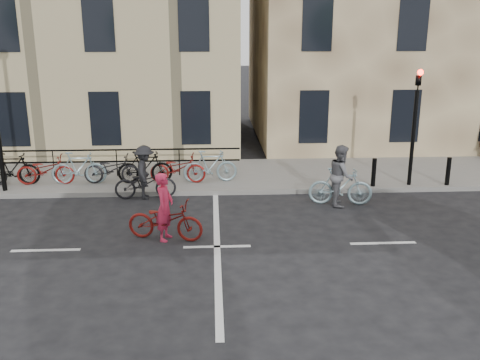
{
  "coord_description": "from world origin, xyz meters",
  "views": [
    {
      "loc": [
        -0.08,
        -11.74,
        5.04
      ],
      "look_at": [
        0.65,
        1.88,
        1.1
      ],
      "focal_mm": 40.0,
      "sensor_mm": 36.0,
      "label": 1
    }
  ],
  "objects_px": {
    "cyclist_grey": "(341,181)",
    "cyclist_dark": "(145,178)",
    "cyclist_pink": "(165,217)"
  },
  "relations": [
    {
      "from": "cyclist_pink",
      "to": "cyclist_dark",
      "type": "relative_size",
      "value": 1.06
    },
    {
      "from": "cyclist_grey",
      "to": "cyclist_dark",
      "type": "height_order",
      "value": "cyclist_grey"
    },
    {
      "from": "cyclist_pink",
      "to": "cyclist_dark",
      "type": "xyz_separation_m",
      "value": [
        -0.86,
        3.31,
        0.06
      ]
    },
    {
      "from": "cyclist_grey",
      "to": "cyclist_pink",
      "type": "bearing_deg",
      "value": 124.4
    },
    {
      "from": "cyclist_pink",
      "to": "cyclist_dark",
      "type": "height_order",
      "value": "cyclist_pink"
    },
    {
      "from": "cyclist_pink",
      "to": "cyclist_dark",
      "type": "distance_m",
      "value": 3.42
    },
    {
      "from": "cyclist_grey",
      "to": "cyclist_dark",
      "type": "relative_size",
      "value": 1.01
    },
    {
      "from": "cyclist_pink",
      "to": "cyclist_grey",
      "type": "distance_m",
      "value": 5.44
    },
    {
      "from": "cyclist_pink",
      "to": "cyclist_grey",
      "type": "xyz_separation_m",
      "value": [
        4.88,
        2.4,
        0.14
      ]
    },
    {
      "from": "cyclist_grey",
      "to": "cyclist_dark",
      "type": "distance_m",
      "value": 5.81
    }
  ]
}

